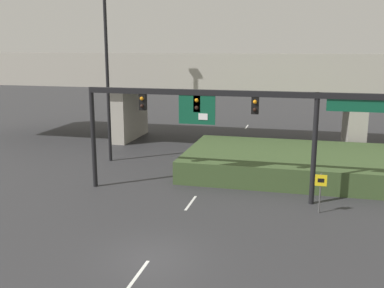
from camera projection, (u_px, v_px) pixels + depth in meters
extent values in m
plane|color=#2D2D30|center=(151.00, 257.00, 18.67)|extent=(160.00, 160.00, 0.00)
cube|color=silver|center=(138.00, 275.00, 17.18)|extent=(0.14, 2.40, 0.01)
cube|color=silver|center=(191.00, 203.00, 25.09)|extent=(0.14, 2.40, 0.01)
cube|color=silver|center=(218.00, 165.00, 32.99)|extent=(0.14, 2.40, 0.01)
cube|color=silver|center=(235.00, 142.00, 40.90)|extent=(0.14, 2.40, 0.01)
cube|color=silver|center=(247.00, 127.00, 48.81)|extent=(0.14, 2.40, 0.01)
cylinder|color=black|center=(93.00, 138.00, 27.42)|extent=(0.28, 0.28, 6.19)
cylinder|color=black|center=(314.00, 149.00, 24.34)|extent=(0.28, 0.28, 6.19)
cube|color=black|center=(229.00, 93.00, 24.83)|extent=(16.70, 0.32, 0.32)
cube|color=black|center=(143.00, 102.00, 26.16)|extent=(0.40, 0.28, 0.95)
sphere|color=orange|center=(142.00, 99.00, 25.95)|extent=(0.22, 0.22, 0.22)
sphere|color=black|center=(142.00, 106.00, 26.04)|extent=(0.22, 0.22, 0.22)
cube|color=black|center=(197.00, 104.00, 25.39)|extent=(0.40, 0.28, 0.95)
sphere|color=orange|center=(197.00, 100.00, 25.18)|extent=(0.22, 0.22, 0.22)
sphere|color=black|center=(197.00, 108.00, 25.27)|extent=(0.22, 0.22, 0.22)
cube|color=black|center=(255.00, 105.00, 24.62)|extent=(0.40, 0.28, 0.95)
sphere|color=orange|center=(255.00, 102.00, 24.41)|extent=(0.22, 0.22, 0.22)
sphere|color=black|center=(255.00, 110.00, 24.50)|extent=(0.22, 0.22, 0.22)
cube|color=#0F4C33|center=(197.00, 110.00, 25.37)|extent=(2.11, 0.08, 1.64)
cube|color=white|center=(203.00, 117.00, 25.31)|extent=(0.53, 0.03, 0.36)
cube|color=#0F4C33|center=(357.00, 106.00, 23.29)|extent=(3.04, 0.07, 0.64)
cylinder|color=#4C4C4C|center=(320.00, 193.00, 23.37)|extent=(0.08, 0.08, 2.14)
cube|color=yellow|center=(321.00, 180.00, 23.17)|extent=(0.60, 0.03, 0.60)
cube|color=black|center=(321.00, 180.00, 23.16)|extent=(0.33, 0.01, 0.21)
cylinder|color=black|center=(107.00, 70.00, 32.92)|extent=(0.24, 0.24, 13.80)
cube|color=#A39E93|center=(236.00, 75.00, 39.12)|extent=(47.28, 7.80, 1.99)
cube|color=#A39E93|center=(229.00, 59.00, 35.30)|extent=(47.28, 0.40, 0.90)
cube|color=#A39E93|center=(129.00, 111.00, 42.25)|extent=(1.40, 6.24, 5.15)
cube|color=#A39E93|center=(354.00, 120.00, 37.51)|extent=(1.40, 6.24, 5.15)
cube|color=#384C28|center=(291.00, 163.00, 30.87)|extent=(14.29, 9.07, 1.47)
cube|color=black|center=(361.00, 181.00, 27.63)|extent=(4.76, 1.83, 0.57)
cube|color=black|center=(359.00, 171.00, 27.54)|extent=(2.48, 1.63, 0.68)
cylinder|color=black|center=(336.00, 178.00, 28.75)|extent=(0.64, 0.23, 0.64)
cylinder|color=black|center=(337.00, 185.00, 27.28)|extent=(0.64, 0.23, 0.64)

